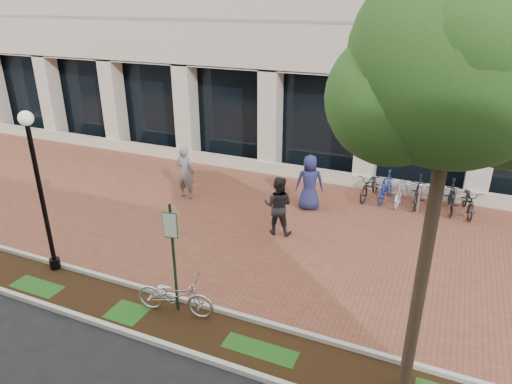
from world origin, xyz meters
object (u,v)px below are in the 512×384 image
at_px(pedestrian_right, 310,183).
at_px(pedestrian_left, 185,172).
at_px(pedestrian_mid, 278,206).
at_px(lamppost, 39,185).
at_px(bollard, 419,198).
at_px(locked_bicycle, 175,295).
at_px(parking_sign, 173,246).
at_px(street_tree, 460,75).
at_px(bike_rack_cluster, 418,192).

bearing_deg(pedestrian_right, pedestrian_left, -9.79).
bearing_deg(pedestrian_right, pedestrian_mid, 60.14).
bearing_deg(lamppost, bollard, 41.48).
relative_size(locked_bicycle, bollard, 1.81).
relative_size(lamppost, pedestrian_right, 2.23).
bearing_deg(pedestrian_left, bollard, -167.99).
bearing_deg(pedestrian_mid, lamppost, 35.70).
relative_size(lamppost, pedestrian_mid, 2.31).
xyz_separation_m(parking_sign, street_tree, (5.23, -0.32, 4.08)).
height_order(parking_sign, pedestrian_right, parking_sign).
distance_m(parking_sign, bike_rack_cluster, 9.66).
xyz_separation_m(locked_bicycle, bike_rack_cluster, (4.53, 8.53, 0.01)).
height_order(street_tree, bollard, street_tree).
distance_m(bollard, bike_rack_cluster, 0.55).
distance_m(lamppost, pedestrian_mid, 6.64).
bearing_deg(pedestrian_mid, pedestrian_left, -23.37).
height_order(parking_sign, street_tree, street_tree).
bearing_deg(lamppost, locked_bicycle, -4.43).
bearing_deg(locked_bicycle, pedestrian_right, -17.30).
height_order(parking_sign, lamppost, lamppost).
relative_size(street_tree, locked_bicycle, 3.98).
distance_m(lamppost, bollard, 11.73).
xyz_separation_m(pedestrian_right, bollard, (3.51, 1.23, -0.44)).
bearing_deg(pedestrian_left, locked_bicycle, 116.79).
relative_size(pedestrian_left, pedestrian_right, 1.00).
bearing_deg(lamppost, pedestrian_right, 51.29).
bearing_deg(street_tree, pedestrian_right, 120.54).
bearing_deg(pedestrian_left, street_tree, 141.72).
bearing_deg(bike_rack_cluster, pedestrian_right, -148.50).
height_order(lamppost, locked_bicycle, lamppost).
bearing_deg(bike_rack_cluster, pedestrian_left, -157.41).
bearing_deg(pedestrian_right, lamppost, 30.66).
height_order(parking_sign, bollard, parking_sign).
bearing_deg(bike_rack_cluster, lamppost, -132.18).
distance_m(pedestrian_mid, bike_rack_cluster, 5.44).
distance_m(locked_bicycle, bike_rack_cluster, 9.66).
relative_size(parking_sign, pedestrian_mid, 1.46).
distance_m(lamppost, bike_rack_cluster, 12.04).
height_order(lamppost, bollard, lamppost).
distance_m(parking_sign, bollard, 9.22).
distance_m(pedestrian_mid, pedestrian_right, 2.14).
distance_m(parking_sign, street_tree, 6.65).
relative_size(pedestrian_mid, bike_rack_cluster, 0.44).
bearing_deg(lamppost, pedestrian_mid, 41.95).
xyz_separation_m(pedestrian_left, bollard, (7.94, 2.08, -0.45)).
relative_size(pedestrian_right, bike_rack_cluster, 0.46).
bearing_deg(bollard, pedestrian_mid, -139.10).
bearing_deg(locked_bicycle, street_tree, -100.47).
height_order(locked_bicycle, pedestrian_left, pedestrian_left).
xyz_separation_m(lamppost, street_tree, (9.26, -0.53, 3.35)).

